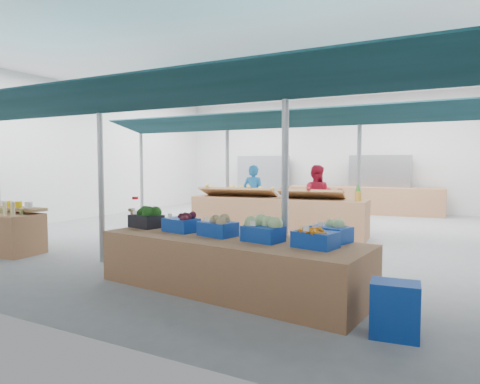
# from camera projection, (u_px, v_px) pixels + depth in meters

# --- Properties ---
(floor) EXTENTS (13.00, 13.00, 0.00)m
(floor) POSITION_uv_depth(u_px,v_px,m) (252.00, 233.00, 10.71)
(floor) COLOR slate
(floor) RESTS_ON ground
(hall) EXTENTS (13.00, 13.00, 13.00)m
(hall) POSITION_uv_depth(u_px,v_px,m) (276.00, 131.00, 11.79)
(hall) COLOR silver
(hall) RESTS_ON ground
(pole_grid) EXTENTS (10.00, 4.60, 3.00)m
(pole_grid) POSITION_uv_depth(u_px,v_px,m) (247.00, 161.00, 8.69)
(pole_grid) COLOR gray
(pole_grid) RESTS_ON floor
(awnings) EXTENTS (9.50, 7.08, 0.30)m
(awnings) POSITION_uv_depth(u_px,v_px,m) (247.00, 113.00, 8.62)
(awnings) COLOR #09272A
(awnings) RESTS_ON pole_grid
(back_shelving_left) EXTENTS (2.00, 0.50, 2.00)m
(back_shelving_left) POSITION_uv_depth(u_px,v_px,m) (263.00, 182.00, 17.09)
(back_shelving_left) COLOR #B23F33
(back_shelving_left) RESTS_ON floor
(back_shelving_right) EXTENTS (2.00, 0.50, 2.00)m
(back_shelving_right) POSITION_uv_depth(u_px,v_px,m) (380.00, 184.00, 14.97)
(back_shelving_right) COLOR #B23F33
(back_shelving_right) RESTS_ON floor
(bottle_shelf) EXTENTS (1.80, 1.18, 1.06)m
(bottle_shelf) POSITION_uv_depth(u_px,v_px,m) (1.00, 231.00, 8.44)
(bottle_shelf) COLOR #9A6643
(bottle_shelf) RESTS_ON floor
(veg_counter) EXTENTS (3.92, 1.64, 0.74)m
(veg_counter) POSITION_uv_depth(u_px,v_px,m) (230.00, 264.00, 5.93)
(veg_counter) COLOR #9A6643
(veg_counter) RESTS_ON floor
(fruit_counter) EXTENTS (4.32, 1.34, 0.91)m
(fruit_counter) POSITION_uv_depth(u_px,v_px,m) (278.00, 216.00, 10.45)
(fruit_counter) COLOR #9A6643
(fruit_counter) RESTS_ON floor
(far_counter) EXTENTS (5.19, 1.62, 0.92)m
(far_counter) POSITION_uv_depth(u_px,v_px,m) (364.00, 200.00, 14.85)
(far_counter) COLOR #9A6643
(far_counter) RESTS_ON floor
(crate_stack) EXTENTS (0.51, 0.39, 0.57)m
(crate_stack) POSITION_uv_depth(u_px,v_px,m) (395.00, 310.00, 4.33)
(crate_stack) COLOR #0E389B
(crate_stack) RESTS_ON floor
(vendor_left) EXTENTS (0.65, 0.45, 1.70)m
(vendor_left) POSITION_uv_depth(u_px,v_px,m) (254.00, 195.00, 11.96)
(vendor_left) COLOR #1A62A9
(vendor_left) RESTS_ON floor
(vendor_right) EXTENTS (0.87, 0.71, 1.70)m
(vendor_right) POSITION_uv_depth(u_px,v_px,m) (316.00, 198.00, 11.11)
(vendor_right) COLOR #AC152D
(vendor_right) RESTS_ON floor
(crate_broccoli) EXTENTS (0.56, 0.45, 0.35)m
(crate_broccoli) POSITION_uv_depth(u_px,v_px,m) (146.00, 217.00, 6.81)
(crate_broccoli) COLOR black
(crate_broccoli) RESTS_ON veg_counter
(crate_beets) EXTENTS (0.56, 0.45, 0.29)m
(crate_beets) POSITION_uv_depth(u_px,v_px,m) (181.00, 223.00, 6.40)
(crate_beets) COLOR #0E389B
(crate_beets) RESTS_ON veg_counter
(crate_celeriac) EXTENTS (0.56, 0.45, 0.31)m
(crate_celeriac) POSITION_uv_depth(u_px,v_px,m) (218.00, 226.00, 6.02)
(crate_celeriac) COLOR #0E389B
(crate_celeriac) RESTS_ON veg_counter
(crate_cabbage) EXTENTS (0.56, 0.45, 0.35)m
(crate_cabbage) POSITION_uv_depth(u_px,v_px,m) (263.00, 229.00, 5.60)
(crate_cabbage) COLOR #0E389B
(crate_cabbage) RESTS_ON veg_counter
(crate_carrots) EXTENTS (0.56, 0.45, 0.29)m
(crate_carrots) POSITION_uv_depth(u_px,v_px,m) (315.00, 239.00, 5.19)
(crate_carrots) COLOR #0E389B
(crate_carrots) RESTS_ON veg_counter
(sparrow) EXTENTS (0.12, 0.09, 0.11)m
(sparrow) POSITION_uv_depth(u_px,v_px,m) (132.00, 212.00, 6.79)
(sparrow) COLOR brown
(sparrow) RESTS_ON crate_broccoli
(pole_ribbon) EXTENTS (0.12, 0.12, 0.28)m
(pole_ribbon) POSITION_uv_depth(u_px,v_px,m) (135.00, 199.00, 8.09)
(pole_ribbon) COLOR red
(pole_ribbon) RESTS_ON pole_grid
(apple_heap_yellow) EXTENTS (1.98, 0.98, 0.27)m
(apple_heap_yellow) POSITION_uv_depth(u_px,v_px,m) (238.00, 190.00, 10.72)
(apple_heap_yellow) COLOR #997247
(apple_heap_yellow) RESTS_ON fruit_counter
(apple_heap_red) EXTENTS (1.59, 0.92, 0.27)m
(apple_heap_red) POSITION_uv_depth(u_px,v_px,m) (311.00, 192.00, 9.97)
(apple_heap_red) COLOR #997247
(apple_heap_red) RESTS_ON fruit_counter
(pineapple) EXTENTS (0.14, 0.14, 0.39)m
(pineapple) POSITION_uv_depth(u_px,v_px,m) (358.00, 193.00, 9.54)
(pineapple) COLOR #8C6019
(pineapple) RESTS_ON fruit_counter
(crate_extra) EXTENTS (0.58, 0.48, 0.32)m
(crate_extra) POSITION_uv_depth(u_px,v_px,m) (330.00, 230.00, 5.59)
(crate_extra) COLOR #0E389B
(crate_extra) RESTS_ON veg_counter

